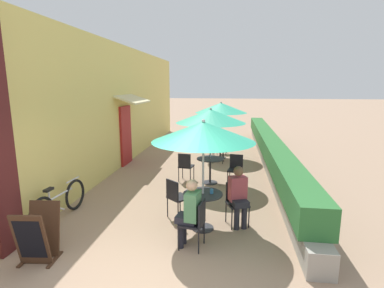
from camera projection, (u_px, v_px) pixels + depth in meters
The scene contains 22 objects.
ground_plane at pixel (131, 284), 4.34m from camera, with size 120.00×120.00×0.00m, color #9E7F66.
cafe_facade_wall at pixel (126, 105), 11.13m from camera, with size 0.98×14.40×4.20m.
planter_hedge at pixel (269, 150), 10.77m from camera, with size 0.60×13.40×1.01m.
patio_table_near at pixel (203, 203), 5.91m from camera, with size 0.78×0.78×0.74m.
patio_umbrella_near at pixel (203, 132), 5.63m from camera, with size 1.97×1.97×2.21m.
cafe_chair_near_left at pixel (196, 220), 5.21m from camera, with size 0.46×0.46×0.87m.
seated_patron_near_left at pixel (190, 210), 5.21m from camera, with size 0.45×0.38×1.25m.
cafe_chair_near_right at pixel (236, 200), 6.14m from camera, with size 0.51×0.51×0.87m.
seated_patron_near_right at pixel (238, 194), 6.00m from camera, with size 0.44×0.49×1.25m.
cafe_chair_near_back at pixel (176, 195), 6.39m from camera, with size 0.56×0.56×0.87m.
coffee_cup_near at pixel (212, 191), 5.86m from camera, with size 0.07×0.07×0.09m.
patio_table_mid at pixel (210, 165), 8.70m from camera, with size 0.78×0.78×0.74m.
patio_umbrella_mid at pixel (211, 116), 8.42m from camera, with size 1.97×1.97×2.21m.
cafe_chair_mid_left at pixel (236, 167), 8.56m from camera, with size 0.46×0.46×0.87m.
cafe_chair_mid_right at pixel (186, 165), 8.84m from camera, with size 0.46×0.46×0.87m.
coffee_cup_mid at pixel (210, 156), 8.73m from camera, with size 0.07×0.07×0.09m.
patio_table_far at pixel (220, 144), 11.72m from camera, with size 0.78×0.78×0.74m.
patio_umbrella_far at pixel (221, 108), 11.44m from camera, with size 1.97×1.97×2.21m.
cafe_chair_far_left at pixel (220, 149), 11.00m from camera, with size 0.42×0.42×0.87m.
cafe_chair_far_right at pixel (220, 142), 12.44m from camera, with size 0.42×0.42×0.87m.
bicycle_leaning at pixel (60, 203), 6.35m from camera, with size 0.20×1.82×0.80m.
menu_board at pixel (38, 235), 4.85m from camera, with size 0.58×0.68×0.92m.
Camera 1 is at (1.39, -3.71, 2.84)m, focal length 28.00 mm.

